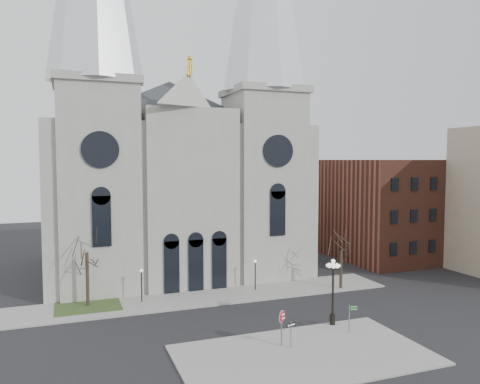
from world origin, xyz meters
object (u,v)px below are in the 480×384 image
object	(u,v)px
globe_lamp	(333,284)
one_way_sign	(291,330)
street_name_sign	(350,316)
stop_sign	(282,320)

from	to	relation	value
globe_lamp	one_way_sign	bearing A→B (deg)	-149.92
street_name_sign	stop_sign	bearing A→B (deg)	-163.51
stop_sign	street_name_sign	xyz separation A→B (m)	(6.30, 0.43, -0.56)
street_name_sign	one_way_sign	bearing A→B (deg)	-156.83
one_way_sign	street_name_sign	xyz separation A→B (m)	(5.85, 1.09, -0.02)
globe_lamp	one_way_sign	world-z (taller)	globe_lamp
globe_lamp	one_way_sign	size ratio (longest dim) A/B	2.82
one_way_sign	globe_lamp	bearing A→B (deg)	12.46
stop_sign	globe_lamp	size ratio (longest dim) A/B	0.48
stop_sign	globe_lamp	bearing A→B (deg)	6.20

